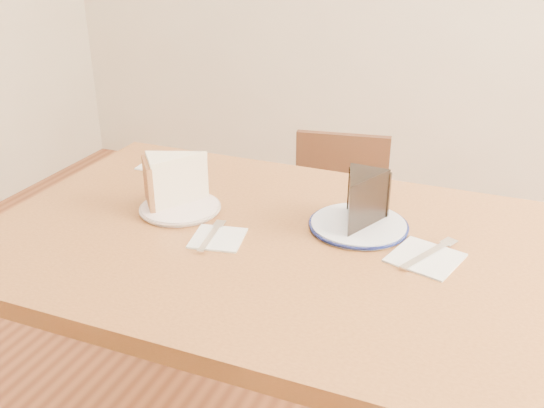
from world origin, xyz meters
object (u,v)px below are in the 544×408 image
(plate_cream, at_px, (180,208))
(carrot_cake, at_px, (180,180))
(plate_navy, at_px, (358,225))
(chocolate_cake, at_px, (359,203))
(chair_far, at_px, (335,238))
(table, at_px, (268,275))

(plate_cream, height_order, carrot_cake, carrot_cake)
(plate_navy, relative_size, chocolate_cake, 1.61)
(chair_far, height_order, plate_navy, plate_navy)
(table, height_order, chocolate_cake, chocolate_cake)
(table, relative_size, carrot_cake, 8.99)
(carrot_cake, bearing_deg, chocolate_cake, 54.98)
(chair_far, bearing_deg, plate_cream, 63.07)
(table, distance_m, plate_navy, 0.23)
(table, xyz_separation_m, plate_cream, (-0.23, 0.04, 0.10))
(chair_far, distance_m, chocolate_cake, 0.72)
(plate_cream, xyz_separation_m, plate_navy, (0.40, 0.07, 0.00))
(plate_navy, xyz_separation_m, carrot_cake, (-0.41, -0.04, 0.06))
(plate_navy, xyz_separation_m, chocolate_cake, (-0.00, -0.01, 0.06))
(plate_navy, height_order, carrot_cake, carrot_cake)
(table, bearing_deg, plate_cream, 170.80)
(plate_cream, bearing_deg, table, -9.20)
(table, bearing_deg, carrot_cake, 165.71)
(chair_far, xyz_separation_m, carrot_cake, (-0.21, -0.60, 0.41))
(table, xyz_separation_m, chair_far, (-0.04, 0.66, -0.25))
(plate_cream, height_order, chocolate_cake, chocolate_cake)
(table, distance_m, plate_cream, 0.26)
(chair_far, height_order, carrot_cake, carrot_cake)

